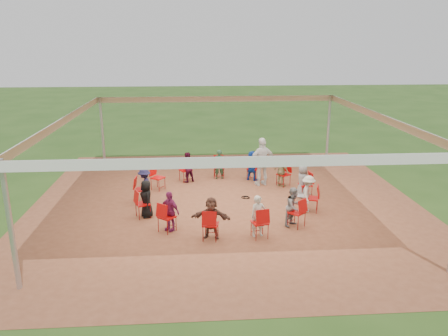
{
  "coord_description": "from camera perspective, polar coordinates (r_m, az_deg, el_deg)",
  "views": [
    {
      "loc": [
        -1.04,
        -13.92,
        5.33
      ],
      "look_at": [
        -0.04,
        0.3,
        1.16
      ],
      "focal_mm": 35.0,
      "sensor_mm": 36.0,
      "label": 1
    }
  ],
  "objects": [
    {
      "name": "chair_10",
      "position": [
        12.14,
        -1.77,
        -7.39
      ],
      "size": [
        0.51,
        0.52,
        0.9
      ],
      "primitive_type": null,
      "rotation": [
        0.0,
        0.0,
        -0.22
      ],
      "color": "#C50807",
      "rests_on": "ground"
    },
    {
      "name": "person_seated_2",
      "position": [
        16.56,
        7.52,
        -0.42
      ],
      "size": [
        0.7,
        0.77,
        1.19
      ],
      "primitive_type": "imported",
      "rotation": [
        0.0,
        0.0,
        2.2
      ],
      "color": "#968E5A",
      "rests_on": "ground"
    },
    {
      "name": "person_seated_4",
      "position": [
        17.35,
        -0.65,
        0.5
      ],
      "size": [
        0.44,
        0.29,
        1.19
      ],
      "primitive_type": "imported",
      "rotation": [
        0.0,
        0.0,
        -3.12
      ],
      "color": "#24482E",
      "rests_on": "ground"
    },
    {
      "name": "person_seated_10",
      "position": [
        12.34,
        4.48,
        -6.28
      ],
      "size": [
        0.49,
        0.39,
        1.19
      ],
      "primitive_type": "imported",
      "rotation": [
        0.0,
        0.0,
        0.26
      ],
      "color": "beige",
      "rests_on": "ground"
    },
    {
      "name": "person_seated_1",
      "position": [
        15.53,
        10.19,
        -1.68
      ],
      "size": [
        0.4,
        0.62,
        1.19
      ],
      "primitive_type": "imported",
      "rotation": [
        0.0,
        0.0,
        1.71
      ],
      "color": "gray",
      "rests_on": "ground"
    },
    {
      "name": "tent",
      "position": [
        14.26,
        0.23,
        4.35
      ],
      "size": [
        10.33,
        10.33,
        3.0
      ],
      "color": "#B2B2B7",
      "rests_on": "ground"
    },
    {
      "name": "ground",
      "position": [
        14.94,
        0.22,
        -4.59
      ],
      "size": [
        80.0,
        80.0,
        0.0
      ],
      "primitive_type": "plane",
      "color": "#274816",
      "rests_on": "ground"
    },
    {
      "name": "chair_3",
      "position": [
        17.35,
        3.81,
        -0.06
      ],
      "size": [
        0.57,
        0.58,
        0.9
      ],
      "primitive_type": null,
      "rotation": [
        0.0,
        0.0,
        2.68
      ],
      "color": "#C50807",
      "rests_on": "ground"
    },
    {
      "name": "cable_coil",
      "position": [
        15.41,
        2.87,
        -3.87
      ],
      "size": [
        0.33,
        0.33,
        0.03
      ],
      "rotation": [
        0.0,
        0.0,
        -0.15
      ],
      "color": "black",
      "rests_on": "ground"
    },
    {
      "name": "person_seated_11",
      "position": [
        13.13,
        9.07,
        -5.02
      ],
      "size": [
        0.65,
        0.64,
        1.19
      ],
      "primitive_type": "imported",
      "rotation": [
        0.0,
        0.0,
        0.75
      ],
      "color": "gray",
      "rests_on": "ground"
    },
    {
      "name": "person_seated_9",
      "position": [
        12.19,
        -1.68,
        -6.51
      ],
      "size": [
        1.17,
        0.64,
        1.19
      ],
      "primitive_type": "imported",
      "rotation": [
        0.0,
        0.0,
        -0.22
      ],
      "color": "#523125",
      "rests_on": "ground"
    },
    {
      "name": "person_seated_8",
      "position": [
        12.75,
        -7.12,
        -5.59
      ],
      "size": [
        0.76,
        0.72,
        1.19
      ],
      "primitive_type": "imported",
      "rotation": [
        0.0,
        0.0,
        -0.7
      ],
      "color": "#872258",
      "rests_on": "ground"
    },
    {
      "name": "chair_6",
      "position": [
        16.3,
        -8.64,
        -1.29
      ],
      "size": [
        0.6,
        0.59,
        0.9
      ],
      "primitive_type": null,
      "rotation": [
        0.0,
        0.0,
        -2.15
      ],
      "color": "#C50807",
      "rests_on": "ground"
    },
    {
      "name": "person_seated_7",
      "position": [
        13.81,
        -10.11,
        -3.98
      ],
      "size": [
        0.52,
        0.66,
        1.19
      ],
      "primitive_type": "imported",
      "rotation": [
        0.0,
        0.0,
        -1.19
      ],
      "color": "black",
      "rests_on": "ground"
    },
    {
      "name": "person_seated_6",
      "position": [
        15.05,
        -10.32,
        -2.27
      ],
      "size": [
        0.46,
        0.8,
        1.19
      ],
      "primitive_type": "imported",
      "rotation": [
        0.0,
        0.0,
        -1.67
      ],
      "color": "#1D1A3B",
      "rests_on": "ground"
    },
    {
      "name": "chair_12",
      "position": [
        13.12,
        9.48,
        -5.76
      ],
      "size": [
        0.61,
        0.61,
        0.9
      ],
      "primitive_type": null,
      "rotation": [
        0.0,
        0.0,
        0.75
      ],
      "color": "#C50807",
      "rests_on": "ground"
    },
    {
      "name": "dirt_patch",
      "position": [
        14.94,
        0.22,
        -4.57
      ],
      "size": [
        13.0,
        13.0,
        0.0
      ],
      "primitive_type": "plane",
      "color": "brown",
      "rests_on": "ground"
    },
    {
      "name": "chair_8",
      "position": [
        13.83,
        -10.55,
        -4.63
      ],
      "size": [
        0.57,
        0.55,
        0.9
      ],
      "primitive_type": null,
      "rotation": [
        0.0,
        0.0,
        -1.19
      ],
      "color": "#C50807",
      "rests_on": "ground"
    },
    {
      "name": "chair_0",
      "position": [
        14.34,
        11.38,
        -3.91
      ],
      "size": [
        0.56,
        0.54,
        0.9
      ],
      "primitive_type": null,
      "rotation": [
        0.0,
        0.0,
        1.23
      ],
      "color": "#C50807",
      "rests_on": "ground"
    },
    {
      "name": "person_seated_3",
      "position": [
        17.2,
        3.69,
        0.32
      ],
      "size": [
        1.17,
        0.86,
        1.19
      ],
      "primitive_type": "imported",
      "rotation": [
        0.0,
        0.0,
        2.68
      ],
      "color": "#103798",
      "rests_on": "ground"
    },
    {
      "name": "chair_1",
      "position": [
        15.62,
        10.57,
        -2.18
      ],
      "size": [
        0.5,
        0.48,
        0.9
      ],
      "primitive_type": null,
      "rotation": [
        0.0,
        0.0,
        1.71
      ],
      "color": "#C50807",
      "rests_on": "ground"
    },
    {
      "name": "chair_11",
      "position": [
        12.3,
        4.68,
        -7.13
      ],
      "size": [
        0.52,
        0.53,
        0.9
      ],
      "primitive_type": null,
      "rotation": [
        0.0,
        0.0,
        0.26
      ],
      "color": "#C50807",
      "rests_on": "ground"
    },
    {
      "name": "chair_4",
      "position": [
        17.51,
        -0.68,
        0.13
      ],
      "size": [
        0.43,
        0.45,
        0.9
      ],
      "primitive_type": null,
      "rotation": [
        0.0,
        0.0,
        -3.12
      ],
      "color": "#C50807",
      "rests_on": "ground"
    },
    {
      "name": "standing_person",
      "position": [
        16.54,
        5.03,
        0.82
      ],
      "size": [
        1.2,
        0.86,
        1.85
      ],
      "primitive_type": "imported",
      "rotation": [
        0.0,
        0.0,
        3.45
      ],
      "color": "silver",
      "rests_on": "ground"
    },
    {
      "name": "chair_5",
      "position": [
        17.14,
        -5.04,
        -0.29
      ],
      "size": [
        0.58,
        0.59,
        0.9
      ],
      "primitive_type": null,
      "rotation": [
        0.0,
        0.0,
        -2.64
      ],
      "color": "#C50807",
      "rests_on": "ground"
    },
    {
      "name": "chair_2",
      "position": [
        16.69,
        7.79,
        -0.84
      ],
      "size": [
        0.6,
        0.6,
        0.9
      ],
      "primitive_type": null,
      "rotation": [
        0.0,
        0.0,
        2.2
      ],
      "color": "#C50807",
      "rests_on": "ground"
    },
    {
      "name": "person_seated_5",
      "position": [
        17.0,
        -4.86,
        0.1
      ],
      "size": [
        0.67,
        0.57,
        1.19
      ],
      "primitive_type": "imported",
      "rotation": [
        0.0,
        0.0,
        -2.64
      ],
      "color": "#3A091E",
      "rests_on": "ground"
    },
    {
      "name": "chair_7",
      "position": [
        15.13,
        -10.74,
        -2.8
      ],
      "size": [
        0.48,
        0.46,
        0.9
      ],
      "primitive_type": null,
      "rotation": [
        0.0,
        0.0,
        -1.67
      ],
      "color": "#C50807",
      "rests_on": "ground"
    },
    {
      "name": "chair_9",
      "position": [
        12.73,
        -7.47,
        -6.38
      ],
      "size": [
        0.6,
        0.61,
        0.9
      ],
      "primitive_type": null,
      "rotation": [
        0.0,
        0.0,
        -0.7
      ],
      "color": "#C50807",
      "rests_on": "ground"
    },
    {
      "name": "person_seated_0",
      "position": [
        14.3,
        10.94,
        -3.31
      ],
      "size": [
        0.62,
        0.85,
        1.19
      ],
      "primitive_type": "imported",
      "rotation": [
        0.0,
        0.0,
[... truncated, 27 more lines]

